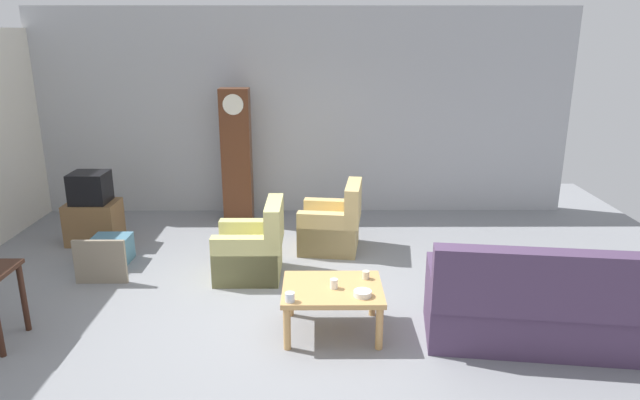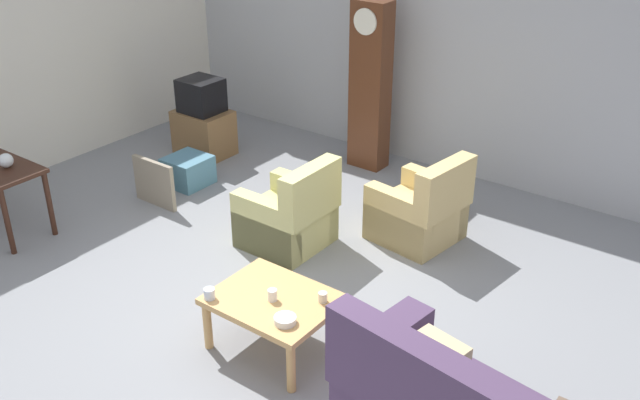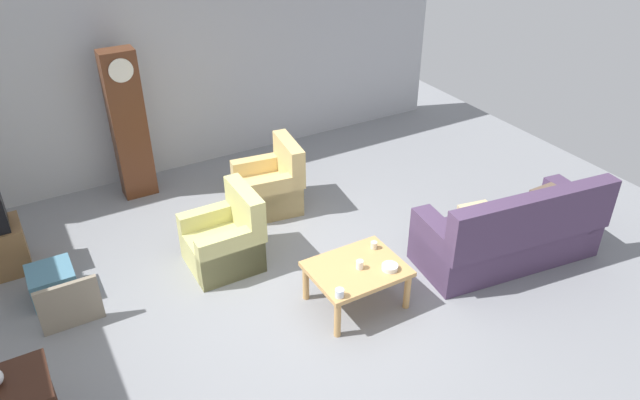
{
  "view_description": "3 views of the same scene",
  "coord_description": "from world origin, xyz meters",
  "px_view_note": "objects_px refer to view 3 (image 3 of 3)",
  "views": [
    {
      "loc": [
        0.22,
        -5.29,
        2.81
      ],
      "look_at": [
        0.25,
        0.9,
        0.96
      ],
      "focal_mm": 31.5,
      "sensor_mm": 36.0,
      "label": 1
    },
    {
      "loc": [
        3.4,
        -3.85,
        3.67
      ],
      "look_at": [
        0.18,
        0.47,
        0.92
      ],
      "focal_mm": 40.15,
      "sensor_mm": 36.0,
      "label": 2
    },
    {
      "loc": [
        -2.36,
        -4.38,
        4.23
      ],
      "look_at": [
        0.41,
        0.47,
        0.82
      ],
      "focal_mm": 33.28,
      "sensor_mm": 36.0,
      "label": 3
    }
  ],
  "objects_px": {
    "armchair_olive_far": "(270,187)",
    "cup_cream_tall": "(374,245)",
    "couch_floral": "(510,234)",
    "cup_blue_rimmed": "(340,293)",
    "cup_white_porcelain": "(360,265)",
    "armchair_olive_near": "(226,241)",
    "storage_box_blue": "(53,283)",
    "grandfather_clock": "(129,125)",
    "coffee_table_wood": "(357,272)",
    "framed_picture_leaning": "(70,305)",
    "bowl_white_stacked": "(390,267)"
  },
  "relations": [
    {
      "from": "storage_box_blue",
      "to": "cup_cream_tall",
      "type": "distance_m",
      "value": 3.47
    },
    {
      "from": "couch_floral",
      "to": "armchair_olive_near",
      "type": "height_order",
      "value": "couch_floral"
    },
    {
      "from": "coffee_table_wood",
      "to": "cup_blue_rimmed",
      "type": "xyz_separation_m",
      "value": [
        -0.39,
        -0.3,
        0.11
      ]
    },
    {
      "from": "armchair_olive_near",
      "to": "cup_blue_rimmed",
      "type": "height_order",
      "value": "armchair_olive_near"
    },
    {
      "from": "coffee_table_wood",
      "to": "storage_box_blue",
      "type": "relative_size",
      "value": 2.03
    },
    {
      "from": "couch_floral",
      "to": "coffee_table_wood",
      "type": "xyz_separation_m",
      "value": [
        -1.95,
        0.24,
        0.05
      ]
    },
    {
      "from": "grandfather_clock",
      "to": "framed_picture_leaning",
      "type": "xyz_separation_m",
      "value": [
        -1.3,
        -2.31,
        -0.76
      ]
    },
    {
      "from": "couch_floral",
      "to": "cup_blue_rimmed",
      "type": "xyz_separation_m",
      "value": [
        -2.34,
        -0.07,
        0.16
      ]
    },
    {
      "from": "cup_blue_rimmed",
      "to": "framed_picture_leaning",
      "type": "bearing_deg",
      "value": 147.86
    },
    {
      "from": "armchair_olive_far",
      "to": "cup_blue_rimmed",
      "type": "relative_size",
      "value": 10.41
    },
    {
      "from": "armchair_olive_near",
      "to": "storage_box_blue",
      "type": "height_order",
      "value": "armchair_olive_near"
    },
    {
      "from": "storage_box_blue",
      "to": "bowl_white_stacked",
      "type": "bearing_deg",
      "value": -32.22
    },
    {
      "from": "armchair_olive_far",
      "to": "cup_cream_tall",
      "type": "height_order",
      "value": "armchair_olive_far"
    },
    {
      "from": "couch_floral",
      "to": "coffee_table_wood",
      "type": "relative_size",
      "value": 2.29
    },
    {
      "from": "cup_blue_rimmed",
      "to": "cup_cream_tall",
      "type": "height_order",
      "value": "cup_blue_rimmed"
    },
    {
      "from": "cup_white_porcelain",
      "to": "couch_floral",
      "type": "bearing_deg",
      "value": -6.09
    },
    {
      "from": "armchair_olive_near",
      "to": "framed_picture_leaning",
      "type": "bearing_deg",
      "value": -173.22
    },
    {
      "from": "armchair_olive_far",
      "to": "cup_blue_rimmed",
      "type": "distance_m",
      "value": 2.55
    },
    {
      "from": "armchair_olive_near",
      "to": "bowl_white_stacked",
      "type": "distance_m",
      "value": 1.95
    },
    {
      "from": "coffee_table_wood",
      "to": "cup_cream_tall",
      "type": "relative_size",
      "value": 11.92
    },
    {
      "from": "framed_picture_leaning",
      "to": "cup_blue_rimmed",
      "type": "distance_m",
      "value": 2.69
    },
    {
      "from": "couch_floral",
      "to": "cup_blue_rimmed",
      "type": "relative_size",
      "value": 24.85
    },
    {
      "from": "storage_box_blue",
      "to": "armchair_olive_near",
      "type": "bearing_deg",
      "value": -11.83
    },
    {
      "from": "coffee_table_wood",
      "to": "cup_cream_tall",
      "type": "xyz_separation_m",
      "value": [
        0.34,
        0.18,
        0.11
      ]
    },
    {
      "from": "storage_box_blue",
      "to": "cup_white_porcelain",
      "type": "relative_size",
      "value": 5.02
    },
    {
      "from": "storage_box_blue",
      "to": "coffee_table_wood",
      "type": "bearing_deg",
      "value": -31.84
    },
    {
      "from": "armchair_olive_near",
      "to": "coffee_table_wood",
      "type": "xyz_separation_m",
      "value": [
        0.92,
        -1.33,
        0.1
      ]
    },
    {
      "from": "cup_blue_rimmed",
      "to": "couch_floral",
      "type": "bearing_deg",
      "value": 1.65
    },
    {
      "from": "cup_white_porcelain",
      "to": "cup_blue_rimmed",
      "type": "height_order",
      "value": "cup_white_porcelain"
    },
    {
      "from": "coffee_table_wood",
      "to": "couch_floral",
      "type": "bearing_deg",
      "value": -6.95
    },
    {
      "from": "cup_blue_rimmed",
      "to": "coffee_table_wood",
      "type": "bearing_deg",
      "value": 37.68
    },
    {
      "from": "cup_cream_tall",
      "to": "armchair_olive_near",
      "type": "bearing_deg",
      "value": 137.66
    },
    {
      "from": "grandfather_clock",
      "to": "cup_cream_tall",
      "type": "bearing_deg",
      "value": -62.38
    },
    {
      "from": "grandfather_clock",
      "to": "armchair_olive_far",
      "type": "bearing_deg",
      "value": -40.89
    },
    {
      "from": "armchair_olive_far",
      "to": "coffee_table_wood",
      "type": "relative_size",
      "value": 0.96
    },
    {
      "from": "armchair_olive_near",
      "to": "framed_picture_leaning",
      "type": "relative_size",
      "value": 1.53
    },
    {
      "from": "couch_floral",
      "to": "bowl_white_stacked",
      "type": "distance_m",
      "value": 1.68
    },
    {
      "from": "couch_floral",
      "to": "armchair_olive_far",
      "type": "distance_m",
      "value": 3.07
    },
    {
      "from": "cup_white_porcelain",
      "to": "cup_cream_tall",
      "type": "distance_m",
      "value": 0.39
    },
    {
      "from": "armchair_olive_far",
      "to": "cup_white_porcelain",
      "type": "relative_size",
      "value": 9.76
    },
    {
      "from": "armchair_olive_far",
      "to": "cup_cream_tall",
      "type": "xyz_separation_m",
      "value": [
        0.27,
        -2.01,
        0.21
      ]
    },
    {
      "from": "couch_floral",
      "to": "armchair_olive_far",
      "type": "xyz_separation_m",
      "value": [
        -1.88,
        2.43,
        -0.05
      ]
    },
    {
      "from": "armchair_olive_near",
      "to": "coffee_table_wood",
      "type": "relative_size",
      "value": 0.96
    },
    {
      "from": "armchair_olive_near",
      "to": "cup_cream_tall",
      "type": "xyz_separation_m",
      "value": [
        1.26,
        -1.14,
        0.21
      ]
    },
    {
      "from": "cup_blue_rimmed",
      "to": "bowl_white_stacked",
      "type": "bearing_deg",
      "value": 9.16
    },
    {
      "from": "bowl_white_stacked",
      "to": "armchair_olive_far",
      "type": "bearing_deg",
      "value": 94.97
    },
    {
      "from": "cup_cream_tall",
      "to": "armchair_olive_far",
      "type": "bearing_deg",
      "value": 97.65
    },
    {
      "from": "storage_box_blue",
      "to": "armchair_olive_far",
      "type": "bearing_deg",
      "value": 9.67
    },
    {
      "from": "armchair_olive_near",
      "to": "storage_box_blue",
      "type": "xyz_separation_m",
      "value": [
        -1.84,
        0.38,
        -0.14
      ]
    },
    {
      "from": "armchair_olive_near",
      "to": "couch_floral",
      "type": "bearing_deg",
      "value": -28.65
    }
  ]
}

